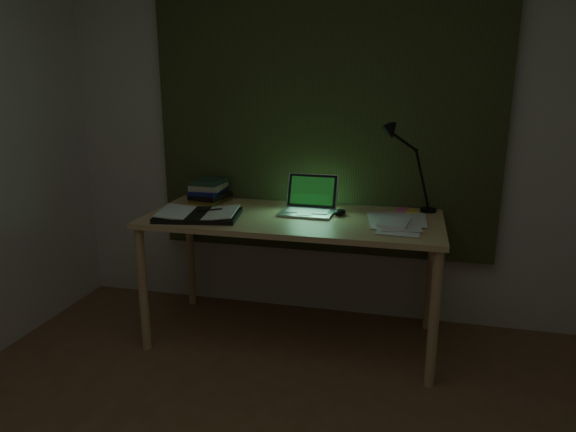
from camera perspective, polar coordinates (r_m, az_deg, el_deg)
name	(u,v)px	position (r m, az deg, el deg)	size (l,w,h in m)	color
wall_back	(324,130)	(3.36, 4.04, 9.48)	(3.50, 0.00, 2.50)	silver
curtain	(324,99)	(3.31, 3.98, 12.88)	(2.20, 0.06, 2.00)	#2E361B
desk	(293,279)	(3.14, 0.52, -6.99)	(1.73, 0.76, 0.79)	tan
laptop	(307,196)	(3.03, 2.10, 2.23)	(0.31, 0.35, 0.22)	#B3B3B8
open_textbook	(199,214)	(3.03, -9.91, 0.22)	(0.47, 0.33, 0.04)	white
book_stack	(209,190)	(3.40, -8.74, 2.86)	(0.20, 0.24, 0.16)	white
loose_papers	(384,221)	(2.92, 10.67, -0.59)	(0.36, 0.38, 0.02)	white
mouse	(340,212)	(3.05, 5.76, 0.42)	(0.06, 0.10, 0.04)	black
sticky_yellow	(411,212)	(3.18, 13.54, 0.48)	(0.07, 0.07, 0.02)	yellow
sticky_pink	(402,210)	(3.21, 12.55, 0.67)	(0.08, 0.08, 0.02)	pink
desk_lamp	(431,170)	(3.18, 15.63, 4.99)	(0.35, 0.27, 0.52)	black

